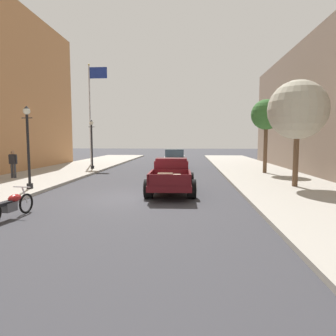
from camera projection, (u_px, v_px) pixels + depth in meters
The scene contains 11 objects.
ground_plane at pixel (137, 198), 12.65m from camera, with size 140.00×140.00×0.00m, color #333338.
sidewalk_right at pixel (313, 198), 12.14m from camera, with size 5.50×64.00×0.15m, color #9E998E.
hotrod_truck_maroon at pixel (171, 176), 14.02m from camera, with size 2.27×4.98×1.58m.
motorcycle_parked at pixel (10, 205), 9.20m from camera, with size 0.62×2.11×0.93m.
car_background_silver at pixel (175, 159), 25.53m from camera, with size 1.95×4.34×1.65m.
pedestrian_sidewalk_left at pixel (13, 162), 17.92m from camera, with size 0.53×0.22×1.65m.
street_lamp_near at pixel (28, 141), 13.89m from camera, with size 0.50×0.32×3.85m.
street_lamp_far at pixel (92, 140), 23.62m from camera, with size 0.50×0.32×3.85m.
flagpole at pixel (92, 103), 27.47m from camera, with size 1.74×0.16×9.16m.
street_tree_nearest at pixel (298, 110), 14.43m from camera, with size 2.83×2.83×5.14m.
street_tree_second at pixel (266, 115), 20.41m from camera, with size 2.06×2.06×5.03m.
Camera 1 is at (2.18, -12.36, 2.44)m, focal length 32.00 mm.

